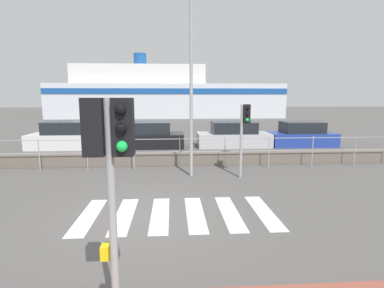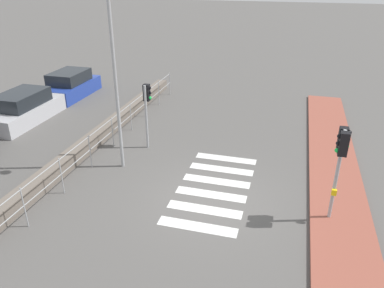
# 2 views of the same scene
# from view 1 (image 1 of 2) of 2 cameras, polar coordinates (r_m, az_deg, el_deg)

# --- Properties ---
(ground_plane) EXTENTS (160.00, 160.00, 0.00)m
(ground_plane) POSITION_cam_1_polar(r_m,az_deg,el_deg) (7.91, -8.37, -13.20)
(ground_plane) COLOR #565451
(crosswalk) EXTENTS (4.95, 2.40, 0.01)m
(crosswalk) POSITION_cam_1_polar(r_m,az_deg,el_deg) (7.89, -2.74, -13.16)
(crosswalk) COLOR silver
(crosswalk) RESTS_ON ground_plane
(seawall) EXTENTS (22.93, 0.55, 0.54)m
(seawall) POSITION_cam_1_polar(r_m,az_deg,el_deg) (13.29, -6.47, -2.82)
(seawall) COLOR #6B6056
(seawall) RESTS_ON ground_plane
(harbor_fence) EXTENTS (20.68, 0.04, 1.33)m
(harbor_fence) POSITION_cam_1_polar(r_m,az_deg,el_deg) (12.32, -6.71, -0.92)
(harbor_fence) COLOR #9EA0A3
(harbor_fence) RESTS_ON ground_plane
(traffic_light_near) EXTENTS (0.58, 0.41, 2.97)m
(traffic_light_near) POSITION_cam_1_polar(r_m,az_deg,el_deg) (3.70, -15.44, -1.59)
(traffic_light_near) COLOR #9EA0A3
(traffic_light_near) RESTS_ON ground_plane
(traffic_light_far) EXTENTS (0.34, 0.32, 2.70)m
(traffic_light_far) POSITION_cam_1_polar(r_m,az_deg,el_deg) (11.05, 9.98, 3.74)
(traffic_light_far) COLOR #9EA0A3
(traffic_light_far) RESTS_ON ground_plane
(streetlamp) EXTENTS (0.32, 1.30, 6.87)m
(streetlamp) POSITION_cam_1_polar(r_m,az_deg,el_deg) (10.87, -0.08, 15.51)
(streetlamp) COLOR #9EA0A3
(streetlamp) RESTS_ON ground_plane
(ferry_boat) EXTENTS (32.71, 8.84, 9.15)m
(ferry_boat) POSITION_cam_1_polar(r_m,az_deg,el_deg) (45.00, -5.66, 9.13)
(ferry_boat) COLOR silver
(ferry_boat) RESTS_ON ground_plane
(parked_car_white) EXTENTS (4.56, 1.87, 1.56)m
(parked_car_white) POSITION_cam_1_polar(r_m,az_deg,el_deg) (18.80, -22.21, 1.26)
(parked_car_white) COLOR silver
(parked_car_white) RESTS_ON ground_plane
(parked_car_black) EXTENTS (3.96, 1.90, 1.51)m
(parked_car_black) POSITION_cam_1_polar(r_m,az_deg,el_deg) (17.89, -7.99, 1.42)
(parked_car_black) COLOR black
(parked_car_black) RESTS_ON ground_plane
(parked_car_silver) EXTENTS (4.33, 1.87, 1.49)m
(parked_car_silver) POSITION_cam_1_polar(r_m,az_deg,el_deg) (18.22, 7.92, 1.52)
(parked_car_silver) COLOR #BCBCC1
(parked_car_silver) RESTS_ON ground_plane
(parked_car_blue) EXTENTS (3.92, 1.89, 1.47)m
(parked_car_blue) POSITION_cam_1_polar(r_m,az_deg,el_deg) (19.50, 20.11, 1.53)
(parked_car_blue) COLOR #233D9E
(parked_car_blue) RESTS_ON ground_plane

